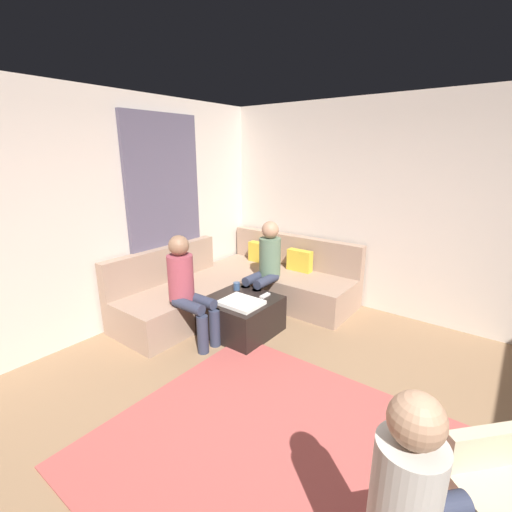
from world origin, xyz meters
The scene contains 13 objects.
ground_plane centered at (0.00, 0.00, -0.05)m, with size 6.00×6.00×0.10m, color #8C6B4C.
wall_back centered at (0.00, 2.94, 1.35)m, with size 6.00×0.12×2.70m, color beige.
wall_left centered at (-2.94, 0.00, 1.35)m, with size 0.12×6.00×2.70m, color beige.
curtain_panel centered at (-2.84, 1.30, 1.25)m, with size 0.06×1.10×2.50m, color #595166.
area_rug centered at (-0.20, 0.10, 0.01)m, with size 2.60×2.20×0.01m, color #AD4C47.
sectional_couch centered at (-2.08, 1.88, 0.28)m, with size 2.10×2.55×0.87m.
ottoman centered at (-1.59, 1.30, 0.21)m, with size 0.76×0.76×0.42m, color black.
folded_blanket centered at (-1.49, 1.18, 0.44)m, with size 0.44×0.36×0.04m, color white.
coffee_mug centered at (-1.81, 1.48, 0.47)m, with size 0.08×0.08×0.10m, color #334C72.
game_remote centered at (-1.41, 1.52, 0.43)m, with size 0.05×0.15×0.02m, color white.
person_on_couch_back centered at (-1.71, 1.93, 0.66)m, with size 0.30×0.60×1.20m.
person_on_couch_side centered at (-1.93, 0.80, 0.66)m, with size 0.60×0.30×1.20m.
person_on_armchair centered at (0.70, -0.27, 0.64)m, with size 0.54×0.56×1.18m.
Camera 1 is at (0.83, -1.59, 2.04)m, focal length 24.88 mm.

